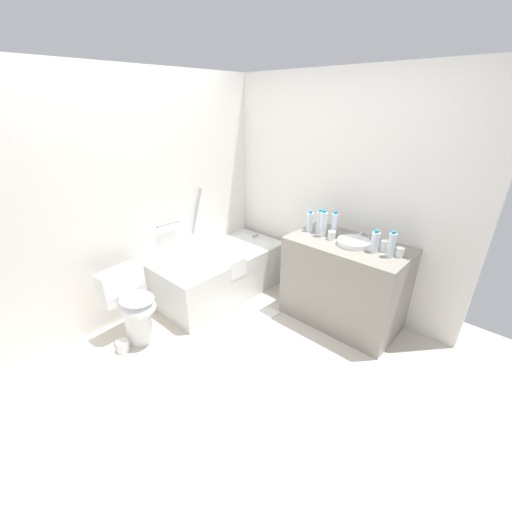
{
  "coord_description": "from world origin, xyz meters",
  "views": [
    {
      "loc": [
        -1.38,
        -1.66,
        2.05
      ],
      "look_at": [
        0.65,
        0.21,
        0.73
      ],
      "focal_mm": 22.77,
      "sensor_mm": 36.0,
      "label": 1
    }
  ],
  "objects": [
    {
      "name": "water_bottle_2",
      "position": [
        1.23,
        -0.14,
        0.98
      ],
      "size": [
        0.07,
        0.07,
        0.26
      ],
      "color": "silver",
      "rests_on": "vanity_counter"
    },
    {
      "name": "bathtub",
      "position": [
        0.77,
        0.87,
        0.28
      ],
      "size": [
        1.49,
        0.72,
        1.18
      ],
      "color": "silver",
      "rests_on": "ground_plane"
    },
    {
      "name": "ground_plane",
      "position": [
        0.0,
        0.0,
        0.0
      ],
      "size": [
        4.13,
        4.13,
        0.0
      ],
      "primitive_type": "plane",
      "color": "beige"
    },
    {
      "name": "water_bottle_5",
      "position": [
        1.22,
        -0.67,
        0.95
      ],
      "size": [
        0.07,
        0.07,
        0.2
      ],
      "color": "silver",
      "rests_on": "vanity_counter"
    },
    {
      "name": "drinking_glass_1",
      "position": [
        1.3,
        -0.73,
        0.91
      ],
      "size": [
        0.07,
        0.07,
        0.1
      ],
      "primitive_type": "cylinder",
      "color": "white",
      "rests_on": "vanity_counter"
    },
    {
      "name": "toilet",
      "position": [
        -0.33,
        0.85,
        0.37
      ],
      "size": [
        0.41,
        0.5,
        0.71
      ],
      "rotation": [
        0.0,
        0.0,
        -1.49
      ],
      "color": "white",
      "rests_on": "ground_plane"
    },
    {
      "name": "wall_right_mirror",
      "position": [
        1.61,
        0.0,
        1.17
      ],
      "size": [
        0.1,
        2.86,
        2.34
      ],
      "primitive_type": "cube",
      "color": "white",
      "rests_on": "ground_plane"
    },
    {
      "name": "sink_faucet",
      "position": [
        1.42,
        -0.47,
        0.89
      ],
      "size": [
        0.11,
        0.15,
        0.09
      ],
      "color": "silver",
      "rests_on": "vanity_counter"
    },
    {
      "name": "wall_back_tiled",
      "position": [
        0.0,
        1.28,
        1.17
      ],
      "size": [
        3.53,
        0.1,
        2.34
      ],
      "primitive_type": "cube",
      "color": "white",
      "rests_on": "ground_plane"
    },
    {
      "name": "sink_basin",
      "position": [
        1.24,
        -0.47,
        0.88
      ],
      "size": [
        0.3,
        0.3,
        0.05
      ],
      "primitive_type": "cylinder",
      "color": "white",
      "rests_on": "vanity_counter"
    },
    {
      "name": "water_bottle_3",
      "position": [
        1.21,
        -0.81,
        0.97
      ],
      "size": [
        0.06,
        0.06,
        0.23
      ],
      "color": "silver",
      "rests_on": "vanity_counter"
    },
    {
      "name": "water_bottle_1",
      "position": [
        1.26,
        0.04,
        0.96
      ],
      "size": [
        0.06,
        0.06,
        0.21
      ],
      "color": "silver",
      "rests_on": "vanity_counter"
    },
    {
      "name": "toilet_paper_roll",
      "position": [
        -0.51,
        0.78,
        0.05
      ],
      "size": [
        0.11,
        0.11,
        0.11
      ],
      "primitive_type": "cylinder",
      "color": "white",
      "rests_on": "ground_plane"
    },
    {
      "name": "drinking_glass_2",
      "position": [
        1.27,
        -0.87,
        0.9
      ],
      "size": [
        0.07,
        0.07,
        0.08
      ],
      "primitive_type": "cylinder",
      "color": "white",
      "rests_on": "vanity_counter"
    },
    {
      "name": "drinking_glass_0",
      "position": [
        1.22,
        -0.24,
        0.9
      ],
      "size": [
        0.07,
        0.07,
        0.08
      ],
      "primitive_type": "cylinder",
      "color": "white",
      "rests_on": "vanity_counter"
    },
    {
      "name": "water_bottle_4",
      "position": [
        1.28,
        -0.07,
        0.97
      ],
      "size": [
        0.06,
        0.06,
        0.24
      ],
      "color": "silver",
      "rests_on": "vanity_counter"
    },
    {
      "name": "bath_mat",
      "position": [
        0.64,
        0.28,
        0.01
      ],
      "size": [
        0.52,
        0.37,
        0.01
      ],
      "primitive_type": "cube",
      "color": "white",
      "rests_on": "ground_plane"
    },
    {
      "name": "vanity_counter",
      "position": [
        1.25,
        -0.42,
        0.43
      ],
      "size": [
        0.63,
        1.11,
        0.86
      ],
      "primitive_type": "cube",
      "color": "gray",
      "rests_on": "ground_plane"
    },
    {
      "name": "water_bottle_0",
      "position": [
        1.31,
        -0.22,
        0.97
      ],
      "size": [
        0.07,
        0.07,
        0.25
      ],
      "color": "silver",
      "rests_on": "vanity_counter"
    }
  ]
}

